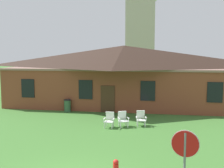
{
  "coord_description": "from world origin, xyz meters",
  "views": [
    {
      "loc": [
        2.9,
        -7.91,
        4.47
      ],
      "look_at": [
        0.38,
        7.67,
        2.72
      ],
      "focal_mm": 42.5,
      "sensor_mm": 36.0,
      "label": 1
    }
  ],
  "objects_px": {
    "lawn_chair_by_porch": "(109,119)",
    "lawn_chair_near_door": "(123,119)",
    "stop_sign": "(185,153)",
    "lawn_chair_left_end": "(141,118)",
    "trash_bin": "(67,106)"
  },
  "relations": [
    {
      "from": "lawn_chair_by_porch",
      "to": "lawn_chair_near_door",
      "type": "relative_size",
      "value": 1.0
    },
    {
      "from": "stop_sign",
      "to": "lawn_chair_left_end",
      "type": "relative_size",
      "value": 2.45
    },
    {
      "from": "lawn_chair_by_porch",
      "to": "stop_sign",
      "type": "bearing_deg",
      "value": -66.36
    },
    {
      "from": "trash_bin",
      "to": "lawn_chair_left_end",
      "type": "bearing_deg",
      "value": -28.38
    },
    {
      "from": "stop_sign",
      "to": "trash_bin",
      "type": "distance_m",
      "value": 14.37
    },
    {
      "from": "stop_sign",
      "to": "trash_bin",
      "type": "height_order",
      "value": "stop_sign"
    },
    {
      "from": "lawn_chair_by_porch",
      "to": "lawn_chair_left_end",
      "type": "relative_size",
      "value": 1.0
    },
    {
      "from": "stop_sign",
      "to": "lawn_chair_near_door",
      "type": "distance_m",
      "value": 9.06
    },
    {
      "from": "lawn_chair_near_door",
      "to": "trash_bin",
      "type": "height_order",
      "value": "trash_bin"
    },
    {
      "from": "stop_sign",
      "to": "lawn_chair_near_door",
      "type": "height_order",
      "value": "stop_sign"
    },
    {
      "from": "lawn_chair_by_porch",
      "to": "trash_bin",
      "type": "bearing_deg",
      "value": 135.87
    },
    {
      "from": "stop_sign",
      "to": "trash_bin",
      "type": "relative_size",
      "value": 2.4
    },
    {
      "from": "stop_sign",
      "to": "lawn_chair_left_end",
      "type": "height_order",
      "value": "stop_sign"
    },
    {
      "from": "stop_sign",
      "to": "lawn_chair_by_porch",
      "type": "xyz_separation_m",
      "value": [
        -3.6,
        8.22,
        -1.17
      ]
    },
    {
      "from": "lawn_chair_by_porch",
      "to": "trash_bin",
      "type": "distance_m",
      "value": 5.6
    }
  ]
}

